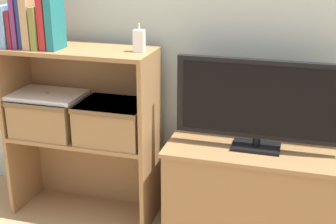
{
  "coord_description": "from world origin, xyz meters",
  "views": [
    {
      "loc": [
        0.58,
        -1.84,
        1.34
      ],
      "look_at": [
        0.0,
        0.16,
        0.61
      ],
      "focal_mm": 50.0,
      "sensor_mm": 36.0,
      "label": 1
    }
  ],
  "objects_px": {
    "book_navy": "(26,20)",
    "baby_monitor": "(139,41)",
    "tv": "(259,102)",
    "tv_stand": "(253,192)",
    "book_maroon": "(16,28)",
    "storage_basket_left": "(49,113)",
    "laptop": "(47,95)",
    "book_crimson": "(47,22)",
    "book_teal": "(55,23)",
    "book_tan": "(32,22)",
    "book_plum": "(20,22)",
    "book_olive": "(40,27)",
    "storage_basket_right": "(113,120)",
    "book_skyblue": "(9,26)"
  },
  "relations": [
    {
      "from": "tv_stand",
      "to": "book_maroon",
      "type": "height_order",
      "value": "book_maroon"
    },
    {
      "from": "book_navy",
      "to": "tv_stand",
      "type": "bearing_deg",
      "value": 4.18
    },
    {
      "from": "book_maroon",
      "to": "laptop",
      "type": "xyz_separation_m",
      "value": [
        0.11,
        0.04,
        -0.34
      ]
    },
    {
      "from": "book_plum",
      "to": "book_teal",
      "type": "relative_size",
      "value": 0.97
    },
    {
      "from": "baby_monitor",
      "to": "laptop",
      "type": "bearing_deg",
      "value": -178.25
    },
    {
      "from": "book_maroon",
      "to": "storage_basket_right",
      "type": "distance_m",
      "value": 0.64
    },
    {
      "from": "book_teal",
      "to": "baby_monitor",
      "type": "distance_m",
      "value": 0.4
    },
    {
      "from": "tv_stand",
      "to": "laptop",
      "type": "bearing_deg",
      "value": -177.73
    },
    {
      "from": "book_tan",
      "to": "book_teal",
      "type": "bearing_deg",
      "value": 0.0
    },
    {
      "from": "book_crimson",
      "to": "storage_basket_left",
      "type": "height_order",
      "value": "book_crimson"
    },
    {
      "from": "book_skyblue",
      "to": "laptop",
      "type": "height_order",
      "value": "book_skyblue"
    },
    {
      "from": "book_plum",
      "to": "book_teal",
      "type": "height_order",
      "value": "book_teal"
    },
    {
      "from": "book_maroon",
      "to": "tv",
      "type": "bearing_deg",
      "value": 3.9
    },
    {
      "from": "storage_basket_right",
      "to": "book_navy",
      "type": "bearing_deg",
      "value": -174.55
    },
    {
      "from": "book_plum",
      "to": "storage_basket_left",
      "type": "relative_size",
      "value": 0.72
    },
    {
      "from": "book_navy",
      "to": "book_olive",
      "type": "bearing_deg",
      "value": 0.0
    },
    {
      "from": "book_plum",
      "to": "storage_basket_left",
      "type": "xyz_separation_m",
      "value": [
        0.09,
        0.04,
        -0.46
      ]
    },
    {
      "from": "book_teal",
      "to": "baby_monitor",
      "type": "height_order",
      "value": "book_teal"
    },
    {
      "from": "book_plum",
      "to": "book_olive",
      "type": "height_order",
      "value": "book_plum"
    },
    {
      "from": "tv",
      "to": "tv_stand",
      "type": "bearing_deg",
      "value": 90.0
    },
    {
      "from": "book_maroon",
      "to": "book_crimson",
      "type": "bearing_deg",
      "value": 0.0
    },
    {
      "from": "book_navy",
      "to": "book_tan",
      "type": "xyz_separation_m",
      "value": [
        0.03,
        0.0,
        -0.01
      ]
    },
    {
      "from": "book_crimson",
      "to": "storage_basket_right",
      "type": "relative_size",
      "value": 0.75
    },
    {
      "from": "book_crimson",
      "to": "book_skyblue",
      "type": "bearing_deg",
      "value": 180.0
    },
    {
      "from": "book_navy",
      "to": "baby_monitor",
      "type": "distance_m",
      "value": 0.55
    },
    {
      "from": "tv_stand",
      "to": "book_teal",
      "type": "height_order",
      "value": "book_teal"
    },
    {
      "from": "tv",
      "to": "book_maroon",
      "type": "relative_size",
      "value": 4.23
    },
    {
      "from": "book_maroon",
      "to": "book_crimson",
      "type": "relative_size",
      "value": 0.72
    },
    {
      "from": "tv",
      "to": "book_navy",
      "type": "bearing_deg",
      "value": -175.9
    },
    {
      "from": "tv_stand",
      "to": "baby_monitor",
      "type": "xyz_separation_m",
      "value": [
        -0.56,
        -0.03,
        0.71
      ]
    },
    {
      "from": "storage_basket_left",
      "to": "laptop",
      "type": "height_order",
      "value": "laptop"
    },
    {
      "from": "tv",
      "to": "storage_basket_left",
      "type": "relative_size",
      "value": 2.27
    },
    {
      "from": "laptop",
      "to": "book_plum",
      "type": "bearing_deg",
      "value": -156.09
    },
    {
      "from": "baby_monitor",
      "to": "storage_basket_right",
      "type": "distance_m",
      "value": 0.42
    },
    {
      "from": "book_plum",
      "to": "book_navy",
      "type": "height_order",
      "value": "book_navy"
    },
    {
      "from": "book_plum",
      "to": "storage_basket_left",
      "type": "height_order",
      "value": "book_plum"
    },
    {
      "from": "tv",
      "to": "book_teal",
      "type": "relative_size",
      "value": 3.04
    },
    {
      "from": "baby_monitor",
      "to": "laptop",
      "type": "distance_m",
      "value": 0.57
    },
    {
      "from": "tv",
      "to": "book_crimson",
      "type": "xyz_separation_m",
      "value": [
        -0.99,
        -0.08,
        0.32
      ]
    },
    {
      "from": "book_crimson",
      "to": "book_teal",
      "type": "height_order",
      "value": "same"
    },
    {
      "from": "book_teal",
      "to": "storage_basket_left",
      "type": "xyz_separation_m",
      "value": [
        -0.1,
        0.04,
        -0.47
      ]
    },
    {
      "from": "book_plum",
      "to": "book_tan",
      "type": "relative_size",
      "value": 0.97
    },
    {
      "from": "tv_stand",
      "to": "book_olive",
      "type": "bearing_deg",
      "value": -175.51
    },
    {
      "from": "book_crimson",
      "to": "book_olive",
      "type": "bearing_deg",
      "value": 180.0
    },
    {
      "from": "book_maroon",
      "to": "storage_basket_left",
      "type": "height_order",
      "value": "book_maroon"
    },
    {
      "from": "tv",
      "to": "book_crimson",
      "type": "height_order",
      "value": "book_crimson"
    },
    {
      "from": "tv_stand",
      "to": "book_olive",
      "type": "distance_m",
      "value": 1.28
    },
    {
      "from": "book_skyblue",
      "to": "laptop",
      "type": "bearing_deg",
      "value": 14.75
    },
    {
      "from": "tv",
      "to": "book_navy",
      "type": "xyz_separation_m",
      "value": [
        -1.1,
        -0.08,
        0.33
      ]
    },
    {
      "from": "book_navy",
      "to": "book_olive",
      "type": "relative_size",
      "value": 1.3
    }
  ]
}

